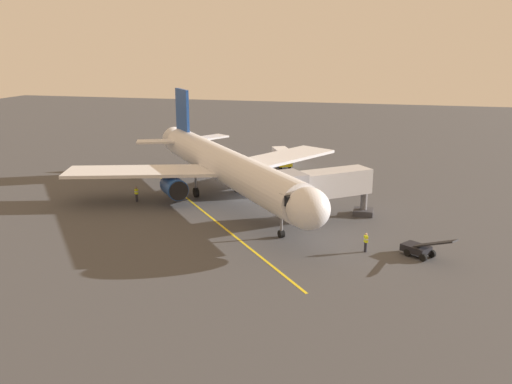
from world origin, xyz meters
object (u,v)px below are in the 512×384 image
(airplane, at_px, (225,166))
(ground_crew_wing_walker, at_px, (136,194))
(belt_loader_near_nose, at_px, (419,248))
(box_truck_portside, at_px, (282,157))
(ground_crew_loader, at_px, (320,205))
(jet_bridge, at_px, (318,186))
(ground_crew_marshaller, at_px, (366,242))

(airplane, bearing_deg, ground_crew_wing_walker, 17.38)
(belt_loader_near_nose, bearing_deg, box_truck_portside, -60.16)
(ground_crew_wing_walker, relative_size, ground_crew_loader, 1.00)
(jet_bridge, bearing_deg, airplane, -25.47)
(ground_crew_marshaller, xyz_separation_m, box_truck_portside, (13.61, -31.44, 0.50))
(belt_loader_near_nose, height_order, box_truck_portside, box_truck_portside)
(airplane, xyz_separation_m, ground_crew_wing_walker, (9.59, 3.00, -3.12))
(airplane, bearing_deg, jet_bridge, 154.53)
(ground_crew_wing_walker, bearing_deg, ground_crew_loader, -178.45)
(airplane, height_order, ground_crew_wing_walker, airplane)
(box_truck_portside, bearing_deg, belt_loader_near_nose, 119.84)
(ground_crew_wing_walker, height_order, box_truck_portside, box_truck_portside)
(jet_bridge, relative_size, ground_crew_wing_walker, 5.90)
(ground_crew_loader, relative_size, belt_loader_near_nose, 0.39)
(airplane, relative_size, jet_bridge, 3.37)
(ground_crew_wing_walker, bearing_deg, airplane, -162.62)
(ground_crew_wing_walker, relative_size, belt_loader_near_nose, 0.39)
(ground_crew_marshaller, bearing_deg, ground_crew_wing_walker, -20.05)
(airplane, relative_size, box_truck_portside, 6.81)
(airplane, distance_m, jet_bridge, 12.50)
(airplane, distance_m, box_truck_portside, 19.33)
(ground_crew_loader, bearing_deg, airplane, -12.32)
(jet_bridge, bearing_deg, ground_crew_loader, -88.06)
(box_truck_portside, bearing_deg, ground_crew_loader, 111.37)
(airplane, xyz_separation_m, belt_loader_near_nose, (-20.83, 12.46, -3.29))
(airplane, height_order, box_truck_portside, airplane)
(ground_crew_wing_walker, xyz_separation_m, belt_loader_near_nose, (-30.42, 9.46, -0.17))
(jet_bridge, distance_m, ground_crew_loader, 4.11)
(ground_crew_loader, height_order, box_truck_portside, box_truck_portside)
(ground_crew_marshaller, distance_m, ground_crew_wing_walker, 27.69)
(jet_bridge, xyz_separation_m, belt_loader_near_nose, (-9.55, 7.09, -3.05))
(belt_loader_near_nose, bearing_deg, jet_bridge, -36.61)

